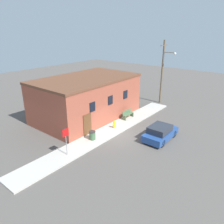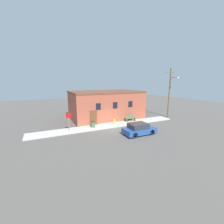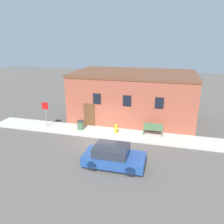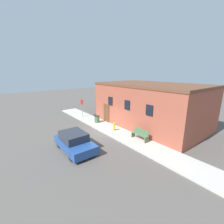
{
  "view_description": "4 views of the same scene",
  "coord_description": "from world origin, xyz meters",
  "px_view_note": "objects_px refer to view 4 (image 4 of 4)",
  "views": [
    {
      "loc": [
        -15.03,
        -11.43,
        9.55
      ],
      "look_at": [
        0.44,
        1.08,
        1.97
      ],
      "focal_mm": 35.0,
      "sensor_mm": 36.0,
      "label": 1
    },
    {
      "loc": [
        -8.41,
        -17.37,
        6.15
      ],
      "look_at": [
        0.44,
        1.08,
        1.97
      ],
      "focal_mm": 24.0,
      "sensor_mm": 36.0,
      "label": 2
    },
    {
      "loc": [
        4.68,
        -15.21,
        7.63
      ],
      "look_at": [
        0.44,
        1.08,
        1.97
      ],
      "focal_mm": 35.0,
      "sensor_mm": 36.0,
      "label": 3
    },
    {
      "loc": [
        11.65,
        -7.73,
        5.75
      ],
      "look_at": [
        0.44,
        1.08,
        1.97
      ],
      "focal_mm": 24.0,
      "sensor_mm": 36.0,
      "label": 4
    }
  ],
  "objects_px": {
    "fire_hydrant": "(114,127)",
    "stop_sign": "(82,105)",
    "parked_car": "(75,142)",
    "trash_bin": "(97,119)",
    "bench": "(140,134)"
  },
  "relations": [
    {
      "from": "trash_bin",
      "to": "parked_car",
      "type": "xyz_separation_m",
      "value": [
        4.11,
        -4.65,
        0.12
      ]
    },
    {
      "from": "parked_car",
      "to": "trash_bin",
      "type": "bearing_deg",
      "value": 131.52
    },
    {
      "from": "parked_car",
      "to": "fire_hydrant",
      "type": "bearing_deg",
      "value": 101.62
    },
    {
      "from": "parked_car",
      "to": "stop_sign",
      "type": "bearing_deg",
      "value": 148.71
    },
    {
      "from": "trash_bin",
      "to": "parked_car",
      "type": "relative_size",
      "value": 0.21
    },
    {
      "from": "fire_hydrant",
      "to": "stop_sign",
      "type": "bearing_deg",
      "value": -178.11
    },
    {
      "from": "parked_car",
      "to": "bench",
      "type": "bearing_deg",
      "value": 68.0
    },
    {
      "from": "fire_hydrant",
      "to": "bench",
      "type": "xyz_separation_m",
      "value": [
        3.0,
        0.45,
        0.07
      ]
    },
    {
      "from": "fire_hydrant",
      "to": "stop_sign",
      "type": "relative_size",
      "value": 0.36
    },
    {
      "from": "stop_sign",
      "to": "bench",
      "type": "distance_m",
      "value": 9.41
    },
    {
      "from": "fire_hydrant",
      "to": "stop_sign",
      "type": "height_order",
      "value": "stop_sign"
    },
    {
      "from": "fire_hydrant",
      "to": "stop_sign",
      "type": "distance_m",
      "value": 6.43
    },
    {
      "from": "fire_hydrant",
      "to": "parked_car",
      "type": "bearing_deg",
      "value": -78.38
    },
    {
      "from": "fire_hydrant",
      "to": "bench",
      "type": "relative_size",
      "value": 0.51
    },
    {
      "from": "bench",
      "to": "stop_sign",
      "type": "bearing_deg",
      "value": -175.98
    }
  ]
}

